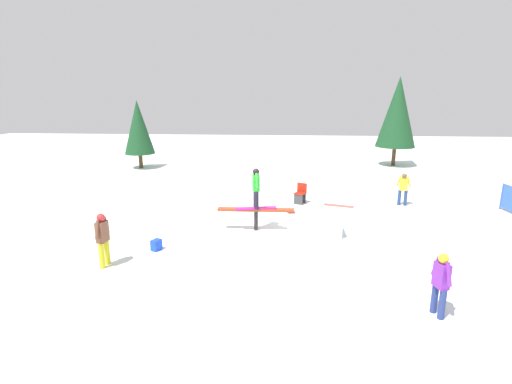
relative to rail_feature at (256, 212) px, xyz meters
name	(u,v)px	position (x,y,z in m)	size (l,w,h in m)	color
ground_plane	(256,230)	(0.00, 0.00, -0.68)	(60.00, 60.00, 0.00)	white
rail_feature	(256,212)	(0.00, 0.00, 0.00)	(2.69, 0.30, 0.80)	black
snow_kicker_ramp	(313,222)	(-2.01, -0.01, -0.34)	(1.80, 1.50, 0.67)	white
main_rider_on_rail	(256,189)	(0.00, 0.00, 0.83)	(1.45, 0.75, 1.43)	#D41F8E
bystander_purple	(441,281)	(-4.36, 5.23, 0.14)	(0.29, 0.67, 1.46)	navy
bystander_yellow	(403,188)	(-6.06, -3.54, 0.10)	(0.60, 0.27, 1.40)	navy
bystander_brown	(103,237)	(4.05, 3.26, 0.19)	(0.26, 0.67, 1.55)	gold
loose_snowboard_coral	(339,206)	(-3.33, -3.24, -0.67)	(1.27, 0.28, 0.02)	#F55E51
folding_chair	(300,194)	(-1.71, -3.56, -0.27)	(0.59, 0.59, 0.88)	#3F3F44
backpack_on_snow	(156,245)	(2.96, 2.03, -0.51)	(0.30, 0.22, 0.34)	blue
pine_tree_near	(398,112)	(-8.13, -12.94, 2.76)	(2.48, 2.48, 5.64)	#4C331E
pine_tree_far	(138,127)	(8.05, -11.00, 1.88)	(1.85, 1.85, 4.21)	#4C331E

